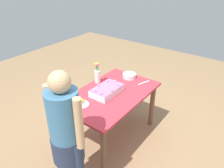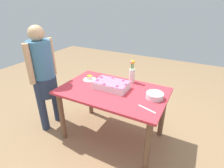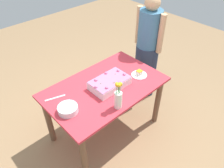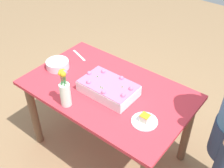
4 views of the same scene
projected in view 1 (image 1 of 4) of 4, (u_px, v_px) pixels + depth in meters
The scene contains 8 objects.
ground_plane at pixel (111, 136), 3.25m from camera, with size 8.00×8.00×0.00m, color #967551.
dining_table at pixel (111, 101), 2.95m from camera, with size 1.33×0.82×0.74m.
sheet_cake at pixel (107, 90), 2.86m from camera, with size 0.43×0.27×0.12m.
serving_plate_with_slice at pixel (81, 103), 2.64m from camera, with size 0.19×0.19×0.06m.
cake_knife at pixel (144, 83), 3.14m from camera, with size 0.21×0.02×0.00m, color silver.
flower_vase at pixel (97, 74), 3.08m from camera, with size 0.08×0.08×0.31m.
fruit_bowl at pixel (129, 76), 3.26m from camera, with size 0.20×0.20×0.07m, color white.
person_standing at pixel (66, 132), 2.06m from camera, with size 0.31×0.45×1.49m.
Camera 1 is at (-1.97, -1.49, 2.24)m, focal length 35.00 mm.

